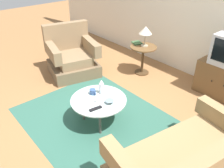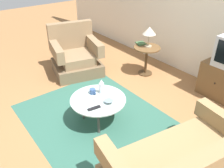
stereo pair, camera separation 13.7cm
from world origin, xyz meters
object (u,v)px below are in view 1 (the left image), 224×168
(armchair, at_px, (72,58))
(side_table, at_px, (143,54))
(tv_stand, at_px, (224,80))
(tv_remote_dark, at_px, (95,109))
(couch, at_px, (189,166))
(bowl, at_px, (110,102))
(book, at_px, (137,43))
(mug, at_px, (93,92))
(table_lamp, at_px, (146,31))
(coffee_table, at_px, (99,101))
(vase, at_px, (102,87))
(tv_remote_silver, at_px, (98,98))

(armchair, height_order, side_table, armchair)
(tv_stand, relative_size, tv_remote_dark, 4.78)
(side_table, bearing_deg, couch, -36.44)
(bowl, height_order, tv_remote_dark, bowl)
(couch, xyz_separation_m, book, (-2.29, 1.57, 0.29))
(mug, relative_size, tv_remote_dark, 0.72)
(bowl, bearing_deg, table_lamp, 117.58)
(coffee_table, bearing_deg, side_table, 112.07)
(table_lamp, height_order, tv_remote_dark, table_lamp)
(couch, distance_m, vase, 1.56)
(tv_remote_silver, height_order, book, book)
(table_lamp, xyz_separation_m, mug, (0.49, -1.61, -0.44))
(coffee_table, xyz_separation_m, bowl, (0.17, 0.06, 0.05))
(side_table, xyz_separation_m, book, (-0.20, 0.02, 0.17))
(coffee_table, xyz_separation_m, side_table, (-0.65, 1.60, 0.05))
(couch, bearing_deg, tv_stand, 27.47)
(coffee_table, distance_m, side_table, 1.73)
(tv_stand, bearing_deg, couch, -72.18)
(armchair, height_order, coffee_table, armchair)
(tv_remote_silver, bearing_deg, tv_stand, 135.83)
(vase, bearing_deg, tv_remote_silver, -57.48)
(couch, height_order, tv_stand, couch)
(vase, relative_size, book, 0.99)
(side_table, relative_size, table_lamp, 1.47)
(vase, distance_m, mug, 0.15)
(tv_stand, height_order, tv_remote_silver, tv_stand)
(tv_remote_silver, bearing_deg, bowl, 85.53)
(couch, xyz_separation_m, table_lamp, (-2.10, 1.57, 0.58))
(table_lamp, bearing_deg, armchair, -130.87)
(armchair, xyz_separation_m, vase, (1.49, -0.42, 0.18))
(tv_stand, height_order, vase, vase)
(table_lamp, height_order, bowl, table_lamp)
(tv_stand, xyz_separation_m, tv_remote_dark, (-0.65, -2.21, 0.12))
(bowl, bearing_deg, tv_remote_dark, -92.74)
(vase, xyz_separation_m, bowl, (0.26, -0.07, -0.09))
(side_table, bearing_deg, bowl, -62.10)
(tv_remote_dark, bearing_deg, book, 36.99)
(tv_remote_silver, bearing_deg, mug, -118.53)
(coffee_table, xyz_separation_m, table_lamp, (-0.65, 1.63, 0.51))
(vase, relative_size, bowl, 1.75)
(tv_stand, height_order, book, book)
(armchair, relative_size, side_table, 1.87)
(tv_stand, bearing_deg, bowl, -107.89)
(couch, height_order, tv_remote_dark, couch)
(vase, distance_m, tv_remote_silver, 0.18)
(armchair, height_order, couch, armchair)
(tv_remote_silver, bearing_deg, book, -175.11)
(tv_remote_dark, bearing_deg, tv_stand, -8.53)
(armchair, height_order, mug, armchair)
(coffee_table, bearing_deg, tv_remote_silver, 166.14)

